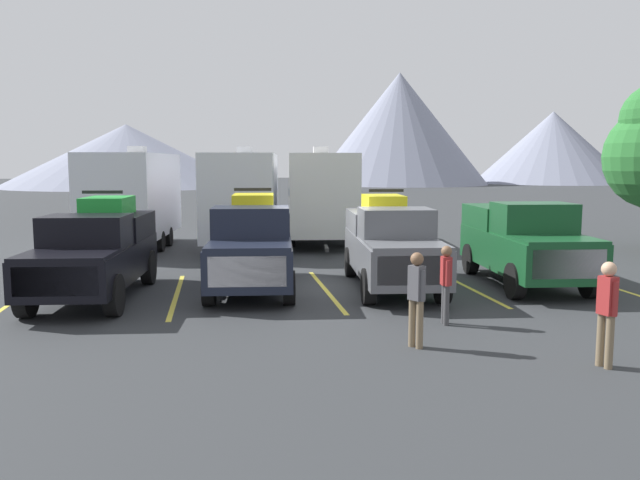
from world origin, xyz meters
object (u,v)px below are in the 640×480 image
Objects in this scene: pickup_truck_a at (96,249)px; pickup_truck_c at (391,243)px; pickup_truck_b at (252,244)px; camper_trailer_a at (133,195)px; camper_trailer_c at (322,193)px; camper_trailer_b at (243,195)px; pickup_truck_d at (523,241)px; person_b at (416,293)px; person_c at (446,279)px; person_a at (607,307)px.

pickup_truck_c is (7.48, 0.07, -0.00)m from pickup_truck_a.
camper_trailer_a is (-4.07, 8.50, 0.88)m from pickup_truck_b.
camper_trailer_c reaches higher than pickup_truck_b.
camper_trailer_b is at bearing -3.98° from camper_trailer_a.
camper_trailer_a is (-0.23, 8.93, 0.88)m from pickup_truck_a.
pickup_truck_d is (3.70, -0.10, -0.00)m from pickup_truck_c.
pickup_truck_d is at bearing -0.18° from pickup_truck_a.
pickup_truck_d is 0.73× the size of camper_trailer_c.
camper_trailer_a reaches higher than person_b.
pickup_truck_d is 11.34m from camper_trailer_b.
pickup_truck_c reaches higher than person_c.
person_a is at bearing -82.97° from camper_trailer_c.
pickup_truck_b is 8.26m from camper_trailer_b.
pickup_truck_c is 3.24× the size of person_a.
pickup_truck_a is at bearing -88.50° from camper_trailer_a.
camper_trailer_b is at bearing 89.37° from pickup_truck_b.
pickup_truck_a reaches higher than person_a.
pickup_truck_b is at bearing -110.21° from camper_trailer_c.
camper_trailer_c is (-0.36, 9.24, 0.89)m from pickup_truck_c.
pickup_truck_c is at bearing -5.64° from pickup_truck_b.
person_b is 1.06× the size of person_c.
camper_trailer_a is (-11.41, 8.97, 0.89)m from pickup_truck_d.
person_a is (2.02, -16.33, -1.07)m from camper_trailer_c.
pickup_truck_b is 0.96× the size of pickup_truck_c.
pickup_truck_d is at bearing 47.19° from person_c.
camper_trailer_b is 4.95× the size of person_b.
camper_trailer_b is 13.16m from person_c.
pickup_truck_c is at bearing 79.40° from person_b.
person_a is (5.29, -7.45, -0.19)m from pickup_truck_b.
person_b is at bearing -92.60° from camper_trailer_c.
camper_trailer_a is at bearing 141.84° from pickup_truck_d.
pickup_truck_d is at bearing 48.89° from person_b.
camper_trailer_b is 16.53m from person_a.
pickup_truck_a is 0.75× the size of camper_trailer_c.
pickup_truck_a is at bearing 139.70° from person_b.
pickup_truck_c is at bearing 0.53° from pickup_truck_a.
pickup_truck_a is 0.73× the size of camper_trailer_a.
person_a is 1.00× the size of person_b.
pickup_truck_d is at bearing -38.16° from camper_trailer_a.
person_c is at bearing -74.02° from camper_trailer_b.
pickup_truck_b is 6.44m from person_b.
person_b is (2.60, -5.89, -0.19)m from pickup_truck_b.
pickup_truck_c is at bearing -48.98° from camper_trailer_a.
pickup_truck_a is 11.18m from pickup_truck_d.
camper_trailer_c reaches higher than pickup_truck_d.
camper_trailer_a reaches higher than person_a.
camper_trailer_b is at bearing 105.98° from person_c.
camper_trailer_a is 15.10m from person_c.
camper_trailer_c reaches higher than person_c.
pickup_truck_b is at bearing 174.36° from pickup_truck_c.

